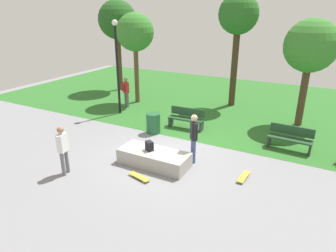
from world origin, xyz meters
TOP-DOWN VIEW (x-y plane):
  - ground_plane at (0.00, 0.00)m, footprint 28.00×28.00m
  - grass_lawn at (0.00, 7.81)m, footprint 26.60×12.39m
  - concrete_ledge at (-0.00, -0.80)m, footprint 2.44×1.01m
  - backpack_on_ledge at (-0.18, -0.79)m, footprint 0.34×0.32m
  - skater_performing_trick at (-2.21, -2.68)m, footprint 0.26×0.42m
  - skater_watching at (1.08, 0.05)m, footprint 0.35×0.38m
  - skateboard_by_ledge at (0.06, -1.82)m, footprint 0.82×0.38m
  - skateboard_spare at (2.96, -0.25)m, footprint 0.25×0.81m
  - park_bench_center_lawn at (-0.47, 2.84)m, footprint 1.62×0.55m
  - park_bench_far_right at (3.93, 2.67)m, footprint 1.62×0.55m
  - tree_young_birch at (-7.30, 7.17)m, footprint 2.38×2.38m
  - tree_slender_maple at (3.93, 5.68)m, footprint 2.26×2.26m
  - tree_tall_oak at (0.28, 7.22)m, footprint 2.04×2.04m
  - tree_broad_elm at (-4.70, 5.23)m, footprint 2.03×2.03m
  - lamp_post at (-4.36, 3.10)m, footprint 0.28×0.28m
  - trash_bin at (-1.49, 1.65)m, footprint 0.60×0.60m
  - pedestrian_with_backpack at (-4.72, 4.17)m, footprint 0.41×0.42m

SIDE VIEW (x-z plane):
  - ground_plane at x=0.00m, z-range 0.00..0.00m
  - grass_lawn at x=0.00m, z-range 0.00..0.01m
  - skateboard_by_ledge at x=0.06m, z-range 0.02..0.10m
  - skateboard_spare at x=2.96m, z-range 0.02..0.10m
  - concrete_ledge at x=0.00m, z-range 0.00..0.50m
  - trash_bin at x=-1.49m, z-range 0.00..0.88m
  - park_bench_center_lawn at x=-0.47m, z-range 0.03..0.94m
  - park_bench_far_right at x=3.93m, z-range 0.03..0.94m
  - backpack_on_ledge at x=-0.18m, z-range 0.50..0.82m
  - skater_performing_trick at x=-2.21m, z-range 0.13..1.78m
  - pedestrian_with_backpack at x=-4.72m, z-range 0.15..1.76m
  - skater_watching at x=1.08m, z-range 0.15..1.89m
  - lamp_post at x=-4.36m, z-range 0.46..5.04m
  - tree_slender_maple at x=3.93m, z-range 1.17..5.87m
  - tree_broad_elm at x=-4.70m, z-range 1.38..6.27m
  - tree_young_birch at x=-7.30m, z-range 1.57..7.18m
  - tree_tall_oak at x=0.28m, z-range 1.74..7.55m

